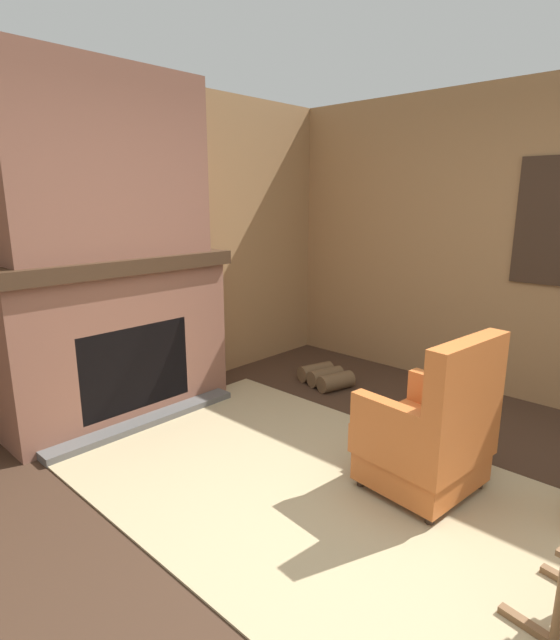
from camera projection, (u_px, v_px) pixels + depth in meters
ground_plane at (367, 547)px, 2.52m from camera, size 14.00×14.00×0.00m
wood_panel_wall_left at (98, 249)px, 3.89m from camera, size 0.06×5.64×2.65m
wood_panel_wall_back at (552, 247)px, 4.00m from camera, size 5.64×0.09×2.65m
fireplace_hearth at (122, 340)px, 3.89m from camera, size 0.63×1.86×1.28m
chimney_breast at (107, 164)px, 3.58m from camera, size 0.37×1.55×1.35m
area_rug at (325, 494)px, 2.95m from camera, size 3.50×2.00×0.01m
armchair at (430, 436)px, 2.91m from camera, size 0.66×0.71×0.99m
firewood_stack at (326, 377)px, 4.69m from camera, size 0.54×0.45×0.15m
oil_lamp_vase at (37, 251)px, 3.37m from camera, size 0.12×0.12×0.23m
storage_case at (157, 246)px, 4.04m from camera, size 0.17×0.27×0.11m
decorative_plate_on_mantel at (95, 238)px, 3.67m from camera, size 0.07×0.29×0.29m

